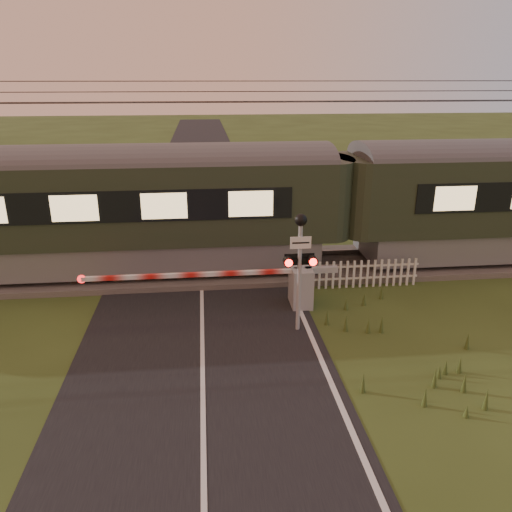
{
  "coord_description": "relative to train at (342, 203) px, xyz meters",
  "views": [
    {
      "loc": [
        0.17,
        -9.37,
        6.24
      ],
      "look_at": [
        1.51,
        3.2,
        1.67
      ],
      "focal_mm": 35.0,
      "sensor_mm": 36.0,
      "label": 1
    }
  ],
  "objects": [
    {
      "name": "road",
      "position": [
        -4.72,
        -6.73,
        -2.24
      ],
      "size": [
        6.0,
        140.0,
        0.03
      ],
      "color": "black",
      "rests_on": "ground"
    },
    {
      "name": "picket_fence",
      "position": [
        0.31,
        -1.89,
        -1.8
      ],
      "size": [
        3.49,
        0.07,
        0.89
      ],
      "color": "silver",
      "rests_on": "ground"
    },
    {
      "name": "boom_gate",
      "position": [
        -2.24,
        -2.97,
        -1.61
      ],
      "size": [
        7.2,
        0.89,
        1.18
      ],
      "color": "gray",
      "rests_on": "ground"
    },
    {
      "name": "ground",
      "position": [
        -4.74,
        -6.5,
        -2.25
      ],
      "size": [
        160.0,
        160.0,
        0.0
      ],
      "primitive_type": "plane",
      "color": "#324119",
      "rests_on": "ground"
    },
    {
      "name": "crossing_signal",
      "position": [
        -2.26,
        -4.44,
        -0.11
      ],
      "size": [
        0.79,
        0.34,
        3.12
      ],
      "color": "gray",
      "rests_on": "ground"
    },
    {
      "name": "overhead_wires",
      "position": [
        -4.74,
        0.0,
        3.47
      ],
      "size": [
        120.0,
        0.62,
        0.62
      ],
      "color": "black",
      "rests_on": "ground"
    },
    {
      "name": "track_bed",
      "position": [
        -4.74,
        0.0,
        -2.19
      ],
      "size": [
        140.0,
        3.4,
        0.39
      ],
      "color": "#47423D",
      "rests_on": "ground"
    },
    {
      "name": "train",
      "position": [
        0.0,
        0.0,
        0.0
      ],
      "size": [
        42.32,
        2.92,
        3.94
      ],
      "color": "slate",
      "rests_on": "ground"
    }
  ]
}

